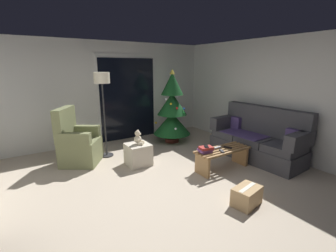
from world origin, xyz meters
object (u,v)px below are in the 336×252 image
object	(u,v)px
christmas_tree	(172,111)
ottoman	(138,154)
remote_black	(228,147)
armchair	(78,144)
coffee_table	(222,156)
cell_phone	(206,146)
remote_silver	(218,147)
cardboard_box_taped_mid_floor	(247,196)
couch	(258,140)
book_stack	(206,149)
teddy_bear_cream	(138,138)
remote_graphite	(222,151)
floor_lamp	(102,86)

from	to	relation	value
christmas_tree	ottoman	distance (m)	1.72
remote_black	armchair	bearing A→B (deg)	119.08
coffee_table	christmas_tree	distance (m)	1.99
remote_black	cell_phone	world-z (taller)	cell_phone
remote_black	armchair	distance (m)	2.93
armchair	remote_black	bearing A→B (deg)	-37.20
remote_silver	cardboard_box_taped_mid_floor	distance (m)	1.28
ottoman	cardboard_box_taped_mid_floor	world-z (taller)	ottoman
christmas_tree	ottoman	world-z (taller)	christmas_tree
remote_silver	christmas_tree	xyz separation A→B (m)	(0.17, 1.82, 0.40)
cardboard_box_taped_mid_floor	coffee_table	bearing A→B (deg)	61.52
couch	cell_phone	xyz separation A→B (m)	(-1.44, -0.00, 0.12)
book_stack	cardboard_box_taped_mid_floor	size ratio (longest dim) A/B	0.57
couch	armchair	bearing A→B (deg)	152.00
cardboard_box_taped_mid_floor	ottoman	bearing A→B (deg)	107.98
couch	ottoman	bearing A→B (deg)	156.00
christmas_tree	teddy_bear_cream	size ratio (longest dim) A/B	6.43
remote_graphite	cell_phone	bearing A→B (deg)	178.82
book_stack	ottoman	distance (m)	1.34
book_stack	christmas_tree	size ratio (longest dim) A/B	0.14
cell_phone	teddy_bear_cream	size ratio (longest dim) A/B	0.50
couch	remote_black	world-z (taller)	couch
floor_lamp	ottoman	xyz separation A→B (m)	(0.38, -0.80, -1.29)
floor_lamp	coffee_table	bearing A→B (deg)	-48.68
book_stack	christmas_tree	world-z (taller)	christmas_tree
teddy_bear_cream	book_stack	bearing A→B (deg)	-49.89
remote_black	ottoman	world-z (taller)	same
cell_phone	couch	bearing A→B (deg)	32.34
remote_graphite	remote_black	size ratio (longest dim) A/B	1.00
remote_silver	coffee_table	bearing A→B (deg)	-154.57
remote_silver	remote_black	size ratio (longest dim) A/B	1.00
christmas_tree	cardboard_box_taped_mid_floor	size ratio (longest dim) A/B	3.95
remote_black	ottoman	size ratio (longest dim) A/B	0.35
coffee_table	cell_phone	world-z (taller)	cell_phone
remote_black	cell_phone	bearing A→B (deg)	152.09
couch	ottoman	size ratio (longest dim) A/B	4.50
couch	cardboard_box_taped_mid_floor	xyz separation A→B (m)	(-1.61, -1.07, -0.27)
couch	cardboard_box_taped_mid_floor	world-z (taller)	couch
cell_phone	ottoman	bearing A→B (deg)	162.29
cell_phone	remote_black	bearing A→B (deg)	28.12
book_stack	cardboard_box_taped_mid_floor	xyz separation A→B (m)	(-0.17, -1.08, -0.33)
book_stack	cell_phone	xyz separation A→B (m)	(0.00, -0.01, 0.06)
remote_silver	book_stack	xyz separation A→B (m)	(-0.35, -0.05, 0.04)
remote_graphite	teddy_bear_cream	bearing A→B (deg)	157.50
book_stack	floor_lamp	bearing A→B (deg)	124.18
book_stack	floor_lamp	size ratio (longest dim) A/B	0.15
floor_lamp	armchair	bearing A→B (deg)	-171.73
teddy_bear_cream	cardboard_box_taped_mid_floor	size ratio (longest dim) A/B	0.62
remote_silver	teddy_bear_cream	bearing A→B (deg)	47.85
book_stack	cell_phone	size ratio (longest dim) A/B	1.84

